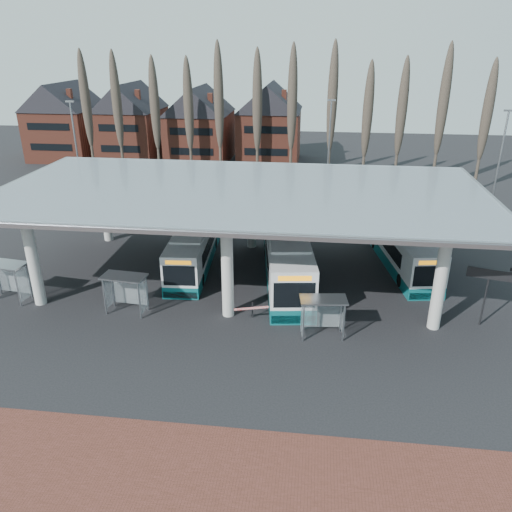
# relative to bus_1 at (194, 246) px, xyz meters

# --- Properties ---
(ground) EXTENTS (140.00, 140.00, 0.00)m
(ground) POSITION_rel_bus_1_xyz_m (3.72, -9.53, -1.43)
(ground) COLOR black
(ground) RESTS_ON ground
(station_canopy) EXTENTS (32.00, 16.00, 6.34)m
(station_canopy) POSITION_rel_bus_1_xyz_m (3.72, -1.53, 4.25)
(station_canopy) COLOR beige
(station_canopy) RESTS_ON ground
(poplar_row) EXTENTS (45.10, 1.10, 14.50)m
(poplar_row) POSITION_rel_bus_1_xyz_m (3.72, 23.47, 7.34)
(poplar_row) COLOR #473D33
(poplar_row) RESTS_ON ground
(townhouse_row) EXTENTS (36.80, 10.30, 12.25)m
(townhouse_row) POSITION_rel_bus_1_xyz_m (-12.03, 34.47, 4.50)
(townhouse_row) COLOR brown
(townhouse_row) RESTS_ON ground
(lamp_post_a) EXTENTS (0.80, 0.16, 10.17)m
(lamp_post_a) POSITION_rel_bus_1_xyz_m (-14.28, 12.47, 3.90)
(lamp_post_a) COLOR slate
(lamp_post_a) RESTS_ON ground
(lamp_post_b) EXTENTS (0.80, 0.16, 10.17)m
(lamp_post_b) POSITION_rel_bus_1_xyz_m (9.72, 16.47, 3.90)
(lamp_post_b) COLOR slate
(lamp_post_b) RESTS_ON ground
(lamp_post_c) EXTENTS (0.80, 0.16, 10.17)m
(lamp_post_c) POSITION_rel_bus_1_xyz_m (23.72, 10.47, 3.90)
(lamp_post_c) COLOR slate
(lamp_post_c) RESTS_ON ground
(bus_1) EXTENTS (3.03, 11.07, 3.04)m
(bus_1) POSITION_rel_bus_1_xyz_m (0.00, 0.00, 0.00)
(bus_1) COLOR silver
(bus_1) RESTS_ON ground
(bus_2) EXTENTS (4.40, 13.00, 3.54)m
(bus_2) POSITION_rel_bus_1_xyz_m (6.83, -1.39, 0.24)
(bus_2) COLOR silver
(bus_2) RESTS_ON ground
(bus_3) EXTENTS (4.15, 11.44, 3.11)m
(bus_3) POSITION_rel_bus_1_xyz_m (15.05, 1.82, 0.03)
(bus_3) COLOR silver
(bus_3) RESTS_ON ground
(shelter_0) EXTENTS (2.91, 1.72, 2.56)m
(shelter_0) POSITION_rel_bus_1_xyz_m (-10.39, -6.72, 0.43)
(shelter_0) COLOR gray
(shelter_0) RESTS_ON ground
(shelter_1) EXTENTS (2.75, 1.57, 2.44)m
(shelter_1) POSITION_rel_bus_1_xyz_m (-2.44, -7.32, 0.34)
(shelter_1) COLOR gray
(shelter_1) RESTS_ON ground
(shelter_2) EXTENTS (2.68, 1.56, 2.37)m
(shelter_2) POSITION_rel_bus_1_xyz_m (9.30, -8.63, 0.29)
(shelter_2) COLOR gray
(shelter_2) RESTS_ON ground
(info_sign_0) EXTENTS (2.35, 0.71, 3.56)m
(info_sign_0) POSITION_rel_bus_1_xyz_m (18.49, -6.39, 1.56)
(info_sign_0) COLOR black
(info_sign_0) RESTS_ON ground
(barrier) EXTENTS (2.01, 0.83, 1.03)m
(barrier) POSITION_rel_bus_1_xyz_m (5.21, -7.55, -0.63)
(barrier) COLOR black
(barrier) RESTS_ON ground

